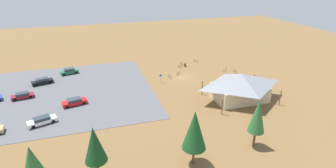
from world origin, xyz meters
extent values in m
plane|color=brown|center=(0.00, 0.00, 0.00)|extent=(160.00, 160.00, 0.00)
cube|color=#56565B|center=(26.88, 0.96, 0.03)|extent=(36.12, 34.57, 0.05)
cube|color=beige|center=(-7.01, 15.09, 1.59)|extent=(10.25, 6.64, 3.18)
pyramid|color=gray|center=(-7.01, 15.09, 4.42)|extent=(12.98, 9.37, 2.48)
cylinder|color=brown|center=(-13.29, 10.61, 1.59)|extent=(0.20, 0.20, 3.18)
cylinder|color=brown|center=(-0.72, 10.61, 1.59)|extent=(0.20, 0.20, 3.18)
cylinder|color=brown|center=(-13.29, 19.57, 1.59)|extent=(0.20, 0.20, 3.18)
cylinder|color=brown|center=(-0.72, 19.57, 1.59)|extent=(0.20, 0.20, 3.18)
cylinder|color=brown|center=(-3.70, -7.52, 0.45)|extent=(0.60, 0.60, 0.90)
cylinder|color=#99999E|center=(5.93, 1.86, 1.10)|extent=(0.08, 0.08, 2.20)
cube|color=#1959B2|center=(5.93, 1.86, 1.90)|extent=(0.56, 0.04, 0.40)
cone|color=#14421E|center=(22.04, 29.64, 5.15)|extent=(2.79, 2.79, 4.80)
cylinder|color=brown|center=(9.44, 30.58, 1.30)|extent=(0.33, 0.33, 2.60)
cone|color=#194C23|center=(9.44, 30.58, 5.36)|extent=(3.24, 3.24, 5.52)
cone|color=#2D6633|center=(29.08, 29.70, 4.15)|extent=(2.83, 2.83, 4.56)
cylinder|color=brown|center=(-0.77, 29.60, 1.29)|extent=(0.36, 0.36, 2.58)
cone|color=#2D6633|center=(-0.77, 29.60, 5.19)|extent=(2.45, 2.45, 5.23)
torus|color=black|center=(2.79, -0.06, 0.34)|extent=(0.24, 0.67, 0.69)
torus|color=black|center=(3.08, -1.01, 0.34)|extent=(0.24, 0.67, 0.69)
cylinder|color=#197A7F|center=(2.94, -0.54, 0.46)|extent=(0.30, 0.88, 0.04)
cylinder|color=#197A7F|center=(2.88, -0.37, 0.55)|extent=(0.04, 0.04, 0.42)
cube|color=black|center=(2.88, -0.37, 0.76)|extent=(0.14, 0.21, 0.05)
cylinder|color=#197A7F|center=(3.05, -0.92, 0.56)|extent=(0.04, 0.04, 0.43)
cylinder|color=black|center=(3.05, -0.92, 0.78)|extent=(0.47, 0.17, 0.03)
torus|color=black|center=(-0.26, -2.36, 0.34)|extent=(0.55, 0.45, 0.67)
torus|color=black|center=(0.51, -1.74, 0.34)|extent=(0.55, 0.45, 0.67)
cylinder|color=#722D9E|center=(0.12, -2.05, 0.45)|extent=(0.73, 0.60, 0.04)
cylinder|color=#722D9E|center=(-0.01, -2.16, 0.51)|extent=(0.04, 0.04, 0.36)
cube|color=black|center=(-0.01, -2.16, 0.69)|extent=(0.21, 0.19, 0.05)
cylinder|color=#722D9E|center=(0.43, -1.80, 0.56)|extent=(0.04, 0.04, 0.44)
cylinder|color=black|center=(0.43, -1.80, 0.78)|extent=(0.33, 0.39, 0.03)
torus|color=black|center=(-7.51, -10.19, 0.37)|extent=(0.63, 0.45, 0.73)
torus|color=black|center=(-8.35, -9.62, 0.37)|extent=(0.63, 0.45, 0.73)
cylinder|color=red|center=(-7.93, -9.91, 0.49)|extent=(0.79, 0.56, 0.04)
cylinder|color=red|center=(-7.78, -10.01, 0.58)|extent=(0.04, 0.04, 0.42)
cube|color=black|center=(-7.78, -10.01, 0.79)|extent=(0.21, 0.18, 0.05)
cylinder|color=red|center=(-8.27, -9.68, 0.60)|extent=(0.04, 0.04, 0.46)
cylinder|color=black|center=(-8.27, -9.68, 0.83)|extent=(0.30, 0.41, 0.03)
torus|color=black|center=(-3.29, -9.68, 0.32)|extent=(0.14, 0.64, 0.65)
torus|color=black|center=(-3.14, -8.69, 0.32)|extent=(0.14, 0.64, 0.65)
cylinder|color=#2347B7|center=(-3.21, -9.18, 0.43)|extent=(0.18, 0.91, 0.04)
cylinder|color=#2347B7|center=(-3.24, -9.36, 0.52)|extent=(0.04, 0.04, 0.40)
cube|color=black|center=(-3.24, -9.36, 0.72)|extent=(0.11, 0.21, 0.05)
cylinder|color=#2347B7|center=(-3.15, -8.79, 0.54)|extent=(0.04, 0.04, 0.43)
cylinder|color=black|center=(-3.15, -8.79, 0.75)|extent=(0.48, 0.11, 0.03)
torus|color=black|center=(-11.65, 5.47, 0.37)|extent=(0.74, 0.12, 0.74)
torus|color=black|center=(-10.59, 5.35, 0.37)|extent=(0.74, 0.12, 0.74)
cylinder|color=orange|center=(-11.12, 5.41, 0.49)|extent=(0.97, 0.14, 0.04)
cylinder|color=orange|center=(-11.31, 5.43, 0.60)|extent=(0.04, 0.04, 0.46)
cube|color=black|center=(-11.31, 5.43, 0.83)|extent=(0.21, 0.10, 0.05)
cylinder|color=orange|center=(-10.70, 5.36, 0.60)|extent=(0.04, 0.04, 0.47)
cylinder|color=black|center=(-10.70, 5.36, 0.84)|extent=(0.09, 0.48, 0.03)
torus|color=black|center=(-11.84, -0.35, 0.37)|extent=(0.66, 0.41, 0.74)
torus|color=black|center=(-12.74, -0.87, 0.37)|extent=(0.66, 0.41, 0.74)
cylinder|color=silver|center=(-12.29, -0.61, 0.49)|extent=(0.84, 0.51, 0.04)
cylinder|color=silver|center=(-12.13, -0.52, 0.60)|extent=(0.04, 0.04, 0.45)
cube|color=black|center=(-12.13, -0.52, 0.82)|extent=(0.21, 0.17, 0.05)
cylinder|color=silver|center=(-12.65, -0.82, 0.61)|extent=(0.04, 0.04, 0.49)
cylinder|color=black|center=(-12.65, -0.82, 0.86)|extent=(0.27, 0.43, 0.03)
torus|color=black|center=(-15.28, 7.80, 0.32)|extent=(0.21, 0.63, 0.64)
torus|color=black|center=(-15.57, 6.76, 0.32)|extent=(0.21, 0.63, 0.64)
cylinder|color=#1E7F38|center=(-15.43, 7.28, 0.43)|extent=(0.30, 0.97, 0.04)
cylinder|color=#1E7F38|center=(-15.37, 7.47, 0.52)|extent=(0.04, 0.04, 0.40)
cube|color=black|center=(-15.37, 7.47, 0.72)|extent=(0.13, 0.21, 0.05)
cylinder|color=#1E7F38|center=(-15.54, 6.86, 0.52)|extent=(0.04, 0.04, 0.39)
cylinder|color=black|center=(-15.54, 6.86, 0.71)|extent=(0.47, 0.16, 0.03)
torus|color=black|center=(-14.23, 0.61, 0.38)|extent=(0.14, 0.75, 0.76)
torus|color=black|center=(-14.36, 1.65, 0.38)|extent=(0.14, 0.75, 0.76)
cylinder|color=black|center=(-14.29, 1.13, 0.50)|extent=(0.16, 0.96, 0.04)
cylinder|color=black|center=(-14.27, 0.95, 0.57)|extent=(0.04, 0.04, 0.39)
cube|color=black|center=(-14.27, 0.95, 0.77)|extent=(0.11, 0.21, 0.05)
cylinder|color=black|center=(-14.35, 1.55, 0.61)|extent=(0.04, 0.04, 0.47)
cylinder|color=black|center=(-14.35, 1.55, 0.85)|extent=(0.48, 0.09, 0.03)
torus|color=black|center=(-1.81, -7.65, 0.34)|extent=(0.18, 0.68, 0.69)
torus|color=black|center=(-2.03, -6.61, 0.34)|extent=(0.18, 0.68, 0.69)
cylinder|color=#B7B7BC|center=(-1.92, -7.13, 0.46)|extent=(0.24, 0.96, 0.04)
cylinder|color=#B7B7BC|center=(-1.88, -7.32, 0.57)|extent=(0.04, 0.04, 0.45)
cube|color=black|center=(-1.88, -7.32, 0.79)|extent=(0.12, 0.21, 0.05)
cylinder|color=#B7B7BC|center=(-2.01, -6.71, 0.56)|extent=(0.04, 0.04, 0.43)
cylinder|color=black|center=(-2.01, -6.71, 0.78)|extent=(0.48, 0.13, 0.03)
cube|color=white|center=(30.41, 13.41, 0.57)|extent=(4.99, 3.12, 0.60)
cube|color=#2D3842|center=(30.41, 13.41, 1.12)|extent=(2.97, 2.27, 0.51)
cylinder|color=black|center=(31.69, 14.63, 0.37)|extent=(0.68, 0.41, 0.64)
cylinder|color=black|center=(32.16, 13.20, 0.37)|extent=(0.68, 0.41, 0.64)
cylinder|color=black|center=(28.66, 13.63, 0.37)|extent=(0.68, 0.41, 0.64)
cylinder|color=black|center=(29.14, 12.20, 0.37)|extent=(0.68, 0.41, 0.64)
cube|color=maroon|center=(35.45, 1.40, 0.55)|extent=(4.44, 2.45, 0.56)
cube|color=#2D3842|center=(35.45, 1.40, 1.08)|extent=(2.58, 1.93, 0.50)
cylinder|color=black|center=(36.73, 2.40, 0.37)|extent=(0.67, 0.33, 0.64)
cylinder|color=black|center=(36.99, 0.88, 0.37)|extent=(0.67, 0.33, 0.64)
cylinder|color=black|center=(33.91, 1.92, 0.37)|extent=(0.67, 0.33, 0.64)
cylinder|color=black|center=(34.17, 0.40, 0.37)|extent=(0.67, 0.33, 0.64)
cube|color=#1E6B3D|center=(26.62, -10.80, 0.60)|extent=(4.60, 2.75, 0.66)
cube|color=#2D3842|center=(26.62, -10.80, 1.22)|extent=(2.71, 2.10, 0.58)
cylinder|color=black|center=(27.86, -9.69, 0.37)|extent=(0.67, 0.36, 0.64)
cylinder|color=black|center=(28.22, -11.22, 0.37)|extent=(0.67, 0.36, 0.64)
cylinder|color=black|center=(25.02, -10.38, 0.37)|extent=(0.67, 0.36, 0.64)
cylinder|color=black|center=(25.38, -11.90, 0.37)|extent=(0.67, 0.36, 0.64)
cube|color=black|center=(32.43, -5.64, 0.59)|extent=(4.93, 2.98, 0.63)
cube|color=#2D3842|center=(32.43, -5.64, 1.19)|extent=(2.92, 2.19, 0.57)
cylinder|color=black|center=(33.72, -4.47, 0.37)|extent=(0.68, 0.40, 0.64)
cylinder|color=black|center=(34.15, -5.89, 0.37)|extent=(0.68, 0.40, 0.64)
cylinder|color=black|center=(30.71, -5.39, 0.37)|extent=(0.68, 0.40, 0.64)
cylinder|color=black|center=(31.14, -6.81, 0.37)|extent=(0.68, 0.40, 0.64)
cylinder|color=black|center=(36.90, 13.44, 0.37)|extent=(0.66, 0.29, 0.64)
cube|color=red|center=(25.16, 7.60, 0.59)|extent=(4.91, 2.85, 0.64)
cube|color=#2D3842|center=(25.16, 7.60, 1.14)|extent=(2.88, 2.18, 0.46)
cylinder|color=black|center=(26.51, 8.75, 0.37)|extent=(0.67, 0.36, 0.64)
cylinder|color=black|center=(26.87, 7.14, 0.37)|extent=(0.67, 0.36, 0.64)
cylinder|color=black|center=(23.45, 8.05, 0.37)|extent=(0.67, 0.36, 0.64)
cylinder|color=black|center=(23.82, 6.44, 0.37)|extent=(0.67, 0.36, 0.64)
cube|color=#2D3347|center=(-13.43, 7.88, 0.47)|extent=(0.32, 0.37, 0.95)
cylinder|color=black|center=(-13.43, 7.88, 1.27)|extent=(0.36, 0.36, 0.65)
sphere|color=tan|center=(-13.43, 7.88, 1.72)|extent=(0.24, 0.24, 0.24)
camera|label=1|loc=(21.50, 57.73, 24.40)|focal=28.51mm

